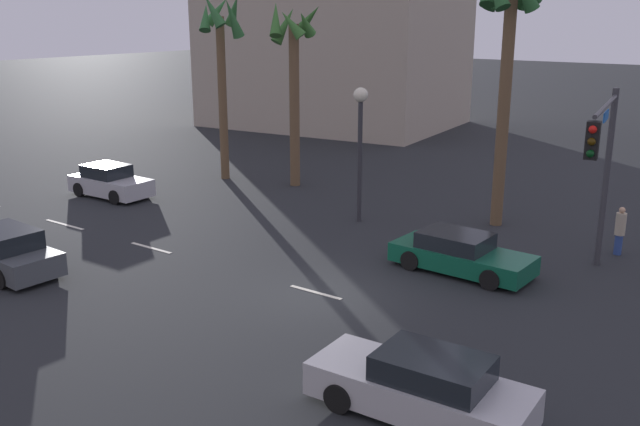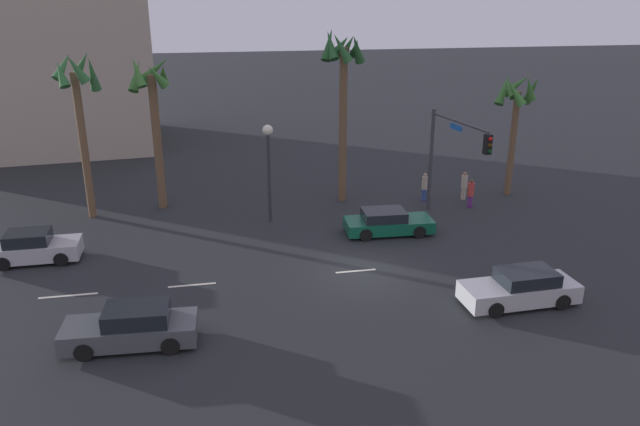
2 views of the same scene
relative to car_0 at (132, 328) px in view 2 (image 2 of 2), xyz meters
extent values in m
plane|color=#232628|center=(9.53, 4.32, -0.67)|extent=(220.00, 220.00, 0.00)
cube|color=silver|center=(-2.97, 4.32, -0.66)|extent=(2.32, 0.14, 0.01)
cube|color=silver|center=(2.02, 4.32, -0.66)|extent=(2.00, 0.14, 0.01)
cube|color=silver|center=(9.20, 4.32, -0.66)|extent=(1.83, 0.14, 0.01)
cube|color=#474C51|center=(-0.07, 0.00, -0.15)|extent=(4.69, 1.98, 0.72)
cube|color=black|center=(0.21, -0.01, 0.50)|extent=(2.29, 1.64, 0.58)
cylinder|color=black|center=(-1.54, -0.73, -0.35)|extent=(0.65, 0.26, 0.64)
cylinder|color=black|center=(-1.45, 0.89, -0.35)|extent=(0.65, 0.26, 0.64)
cylinder|color=black|center=(1.31, -0.89, -0.35)|extent=(0.65, 0.26, 0.64)
cylinder|color=black|center=(1.40, 0.74, -0.35)|extent=(0.65, 0.26, 0.64)
cube|color=#0F5138|center=(12.00, 8.45, -0.21)|extent=(4.56, 2.03, 0.61)
cube|color=black|center=(11.73, 8.46, 0.35)|extent=(2.22, 1.70, 0.50)
cylinder|color=black|center=(13.43, 9.23, -0.35)|extent=(0.65, 0.25, 0.64)
cylinder|color=black|center=(13.34, 7.53, -0.35)|extent=(0.65, 0.25, 0.64)
cylinder|color=black|center=(10.66, 9.37, -0.35)|extent=(0.65, 0.25, 0.64)
cylinder|color=black|center=(10.57, 7.67, -0.35)|extent=(0.65, 0.25, 0.64)
cube|color=#B7B7BC|center=(-5.03, 8.29, -0.14)|extent=(3.97, 1.75, 0.74)
cube|color=black|center=(-5.27, 8.29, 0.51)|extent=(1.91, 1.52, 0.55)
cylinder|color=black|center=(-3.82, 9.11, -0.35)|extent=(0.64, 0.23, 0.64)
cylinder|color=black|center=(-3.80, 7.50, -0.35)|extent=(0.64, 0.23, 0.64)
cylinder|color=black|center=(-6.27, 9.08, -0.35)|extent=(0.64, 0.23, 0.64)
cylinder|color=black|center=(-6.25, 7.48, -0.35)|extent=(0.64, 0.23, 0.64)
cube|color=#B7B7BC|center=(14.81, 0.14, -0.15)|extent=(4.67, 1.87, 0.73)
cube|color=black|center=(15.09, 0.15, 0.48)|extent=(2.26, 1.59, 0.52)
cylinder|color=black|center=(13.41, -0.72, -0.35)|extent=(0.65, 0.24, 0.64)
cylinder|color=black|center=(13.36, 0.91, -0.35)|extent=(0.65, 0.24, 0.64)
cylinder|color=black|center=(16.27, -0.63, -0.35)|extent=(0.65, 0.24, 0.64)
cylinder|color=black|center=(16.22, 1.00, -0.35)|extent=(0.65, 0.24, 0.64)
cylinder|color=#38383D|center=(15.36, 11.68, 2.22)|extent=(0.20, 0.20, 5.78)
cylinder|color=#38383D|center=(15.73, 9.10, 4.86)|extent=(0.86, 5.17, 0.12)
cube|color=black|center=(16.11, 6.53, 4.29)|extent=(0.36, 0.36, 0.95)
sphere|color=red|center=(16.13, 6.35, 4.58)|extent=(0.20, 0.20, 0.20)
sphere|color=#392605|center=(16.13, 6.35, 4.28)|extent=(0.20, 0.20, 0.20)
sphere|color=black|center=(16.13, 6.35, 3.98)|extent=(0.20, 0.20, 0.20)
cube|color=#1959B2|center=(15.70, 9.36, 4.54)|extent=(0.20, 1.09, 0.28)
cylinder|color=#2D2D33|center=(6.22, 11.44, 1.70)|extent=(0.18, 0.18, 4.74)
sphere|color=#F2EACC|center=(6.22, 11.44, 4.35)|extent=(0.56, 0.56, 0.56)
cylinder|color=#2D478C|center=(15.66, 13.15, -0.32)|extent=(0.36, 0.36, 0.71)
cylinder|color=#B2A58C|center=(15.66, 13.15, 0.42)|extent=(0.48, 0.48, 0.77)
sphere|color=tan|center=(15.66, 13.15, 0.91)|extent=(0.21, 0.21, 0.21)
cylinder|color=#59266B|center=(17.82, 11.43, -0.32)|extent=(0.29, 0.29, 0.70)
cylinder|color=#BF3833|center=(17.82, 11.43, 0.42)|extent=(0.39, 0.39, 0.77)
sphere|color=brown|center=(17.82, 11.43, 0.91)|extent=(0.21, 0.21, 0.21)
cylinder|color=#B2A58C|center=(18.05, 12.88, -0.31)|extent=(0.34, 0.34, 0.72)
cylinder|color=#B2A58C|center=(18.05, 12.88, 0.44)|extent=(0.45, 0.45, 0.78)
sphere|color=#8C664C|center=(18.05, 12.88, 0.94)|extent=(0.21, 0.21, 0.21)
cylinder|color=brown|center=(-3.37, 14.03, 3.27)|extent=(0.42, 0.42, 7.88)
cone|color=#2D6633|center=(-2.46, 13.95, 7.12)|extent=(0.68, 1.30, 1.90)
cone|color=#2D6633|center=(-3.08, 14.74, 7.49)|extent=(1.42, 1.01, 1.58)
cone|color=#2D6633|center=(-3.95, 14.53, 7.46)|extent=(1.32, 1.42, 1.54)
cone|color=#2D6633|center=(-3.92, 13.66, 7.16)|extent=(1.09, 1.24, 1.45)
cone|color=#2D6633|center=(-3.09, 13.31, 7.47)|extent=(1.37, 0.97, 1.62)
cylinder|color=brown|center=(10.87, 14.17, 3.78)|extent=(0.46, 0.46, 8.89)
cone|color=#235628|center=(11.53, 14.08, 8.22)|extent=(0.73, 1.44, 1.27)
cone|color=#235628|center=(11.21, 14.78, 8.18)|extent=(1.31, 1.07, 1.51)
cone|color=#235628|center=(10.85, 14.77, 8.27)|extent=(1.23, 0.61, 1.29)
cone|color=#235628|center=(10.13, 14.72, 8.33)|extent=(1.23, 1.38, 1.91)
cone|color=#235628|center=(10.08, 13.93, 8.36)|extent=(0.91, 1.40, 1.71)
cone|color=#235628|center=(10.55, 13.39, 8.24)|extent=(1.44, 1.02, 1.73)
cone|color=#235628|center=(11.48, 13.63, 8.16)|extent=(1.28, 1.35, 1.68)
cylinder|color=brown|center=(21.13, 13.28, 2.48)|extent=(0.39, 0.39, 6.30)
cone|color=#38702D|center=(22.03, 13.33, 5.68)|extent=(0.64, 1.48, 1.83)
cone|color=#38702D|center=(21.43, 14.10, 5.89)|extent=(1.79, 1.12, 1.56)
cone|color=#38702D|center=(20.57, 14.01, 5.64)|extent=(1.44, 1.28, 1.88)
cone|color=#38702D|center=(20.51, 13.16, 5.85)|extent=(0.79, 1.39, 1.26)
cone|color=#38702D|center=(20.55, 12.61, 5.72)|extent=(1.47, 1.38, 1.76)
cone|color=#38702D|center=(21.51, 12.70, 5.87)|extent=(1.23, 1.08, 1.50)
cylinder|color=brown|center=(0.39, 14.90, 3.11)|extent=(0.48, 0.48, 7.55)
cone|color=#38702D|center=(1.02, 14.96, 6.90)|extent=(0.69, 1.30, 1.31)
cone|color=#38702D|center=(0.57, 15.80, 7.08)|extent=(1.85, 0.90, 1.59)
cone|color=#38702D|center=(-0.42, 15.27, 6.81)|extent=(1.10, 1.51, 1.82)
cone|color=#38702D|center=(-0.27, 14.42, 7.10)|extent=(1.18, 1.32, 1.71)
cone|color=#38702D|center=(0.73, 14.30, 6.88)|extent=(1.41, 1.12, 1.42)
cube|color=#B2A38E|center=(-9.19, 32.41, 9.69)|extent=(17.91, 13.91, 20.72)
camera|label=1|loc=(20.63, -11.59, 7.31)|focal=39.70mm
camera|label=2|loc=(2.82, -19.68, 11.03)|focal=34.31mm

